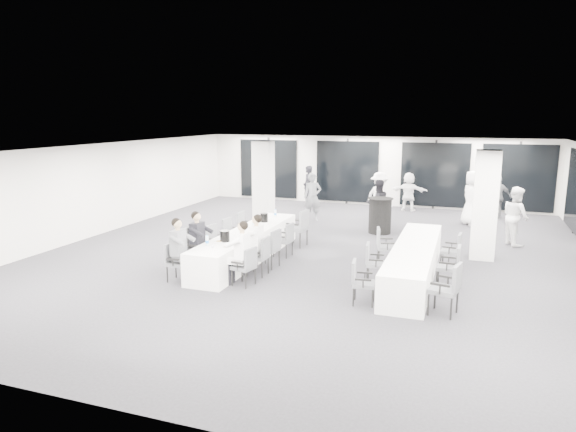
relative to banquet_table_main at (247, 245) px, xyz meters
name	(u,v)px	position (x,y,z in m)	size (l,w,h in m)	color
room	(358,198)	(2.37, 2.25, 1.01)	(14.04, 16.04, 2.84)	#232328
column_left	(263,183)	(-1.31, 4.34, 1.02)	(0.60, 0.60, 2.80)	silver
column_right	(485,205)	(5.69, 2.14, 1.02)	(0.60, 0.60, 2.80)	silver
banquet_table_main	(247,245)	(0.00, 0.00, 0.00)	(0.90, 5.00, 0.75)	white
banquet_table_side	(414,262)	(4.19, -0.10, 0.00)	(0.90, 5.00, 0.75)	white
cocktail_table	(380,215)	(2.70, 4.15, 0.19)	(0.80, 0.80, 1.11)	black
chair_main_left_near	(175,259)	(-0.83, -2.11, 0.12)	(0.44, 0.49, 0.86)	#4A4D51
chair_main_left_second	(194,246)	(-0.84, -1.25, 0.22)	(0.56, 0.61, 1.03)	#4A4D51
chair_main_left_mid	(215,240)	(-0.82, -0.21, 0.13)	(0.54, 0.56, 0.88)	#4A4D51
chair_main_left_fourth	(231,232)	(-0.83, 0.75, 0.12)	(0.49, 0.53, 0.87)	#4A4D51
chair_main_left_far	(245,225)	(-0.83, 1.66, 0.13)	(0.46, 0.52, 0.88)	#4A4D51
chair_main_right_near	(246,264)	(0.82, -1.91, 0.12)	(0.51, 0.54, 0.86)	#4A4D51
chair_main_right_second	(261,254)	(0.83, -1.12, 0.15)	(0.46, 0.52, 0.91)	#4A4D51
chair_main_right_mid	(271,246)	(0.83, -0.45, 0.16)	(0.53, 0.57, 0.94)	#4A4D51
chair_main_right_fourth	(286,238)	(0.83, 0.60, 0.13)	(0.49, 0.53, 0.88)	#4A4D51
chair_main_right_far	(300,226)	(0.84, 1.73, 0.22)	(0.60, 0.64, 1.04)	#4A4D51
chair_side_left_near	(360,279)	(3.36, -2.15, 0.12)	(0.49, 0.53, 0.87)	#4A4D51
chair_side_left_mid	(373,260)	(3.36, -0.72, 0.12)	(0.49, 0.53, 0.87)	#4A4D51
chair_side_left_far	(384,244)	(3.36, 0.74, 0.15)	(0.55, 0.58, 0.92)	#4A4D51
chair_side_right_near	(449,286)	(5.02, -2.19, 0.19)	(0.60, 0.63, 1.00)	#4A4D51
chair_side_right_mid	(452,264)	(5.02, -0.55, 0.15)	(0.48, 0.54, 0.92)	#4A4D51
chair_side_right_far	(454,248)	(5.02, 0.94, 0.12)	(0.48, 0.52, 0.87)	#4A4D51
seated_guest_a	(181,246)	(-0.67, -2.11, 0.44)	(0.50, 0.38, 1.44)	#5C5F64
seated_guest_b	(200,237)	(-0.67, -1.26, 0.44)	(0.50, 0.38, 1.44)	black
seated_guest_c	(240,249)	(0.67, -1.89, 0.44)	(0.50, 0.38, 1.44)	white
seated_guest_d	(254,241)	(0.67, -1.12, 0.44)	(0.50, 0.38, 1.44)	white
standing_guest_a	(312,194)	(0.15, 5.28, 0.57)	(0.69, 0.56, 1.90)	#5C5F64
standing_guest_b	(378,200)	(2.47, 5.05, 0.52)	(0.86, 0.53, 1.79)	black
standing_guest_c	(380,193)	(2.34, 6.16, 0.59)	(1.24, 0.63, 1.92)	white
standing_guest_d	(498,194)	(6.27, 7.78, 0.51)	(1.04, 0.58, 1.78)	#5C5F64
standing_guest_e	(472,194)	(5.39, 6.42, 0.66)	(1.00, 0.61, 2.08)	white
standing_guest_f	(409,189)	(3.10, 8.34, 0.47)	(1.55, 0.60, 1.69)	white
standing_guest_g	(308,184)	(-0.83, 7.90, 0.56)	(0.69, 0.55, 1.88)	black
standing_guest_h	(516,212)	(6.58, 3.96, 0.57)	(0.92, 0.56, 1.90)	white
ice_bucket_near	(225,236)	(-0.05, -1.17, 0.50)	(0.23, 0.23, 0.26)	black
ice_bucket_far	(264,218)	(-0.02, 1.20, 0.49)	(0.21, 0.21, 0.24)	black
water_bottle_a	(207,241)	(-0.24, -1.68, 0.49)	(0.07, 0.07, 0.23)	silver
water_bottle_b	(253,226)	(0.08, 0.22, 0.48)	(0.06, 0.06, 0.20)	silver
water_bottle_c	(275,213)	(0.03, 1.95, 0.48)	(0.07, 0.07, 0.22)	silver
plate_a	(219,241)	(-0.17, -1.25, 0.39)	(0.22, 0.22, 0.03)	white
plate_b	(227,247)	(0.23, -1.65, 0.39)	(0.18, 0.18, 0.03)	white
plate_c	(240,234)	(-0.02, -0.39, 0.39)	(0.22, 0.22, 0.03)	white
wine_glass	(212,247)	(0.18, -2.23, 0.53)	(0.08, 0.08, 0.20)	silver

